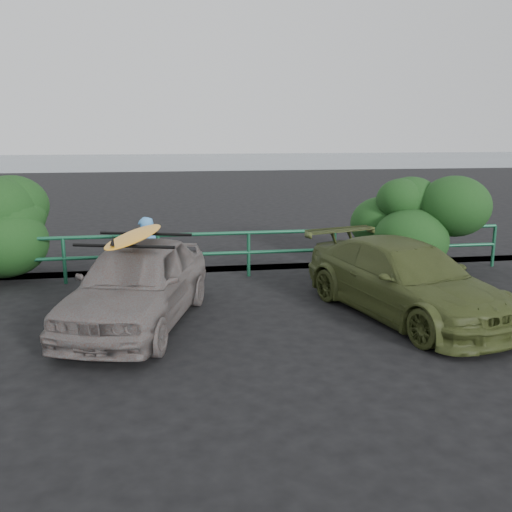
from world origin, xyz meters
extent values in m
plane|color=black|center=(0.00, 0.00, 0.00)|extent=(80.00, 80.00, 0.00)
plane|color=slate|center=(0.00, 60.00, 0.00)|extent=(200.00, 200.00, 0.00)
imported|color=#665D5B|center=(-1.34, 2.07, 0.72)|extent=(2.83, 4.53, 1.44)
imported|color=#3C461F|center=(3.32, 1.79, 0.65)|extent=(2.99, 4.83, 1.31)
imported|color=#4385C9|center=(-1.23, 3.65, 0.81)|extent=(0.70, 0.60, 1.61)
ellipsoid|color=orange|center=(-1.34, 2.07, 1.53)|extent=(1.17, 2.45, 0.07)
camera|label=1|loc=(-0.85, -7.41, 3.23)|focal=40.00mm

